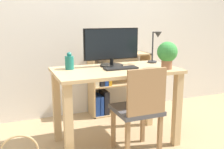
% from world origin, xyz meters
% --- Properties ---
extents(ground_plane, '(10.00, 10.00, 0.00)m').
position_xyz_m(ground_plane, '(0.00, 0.00, 0.00)').
color(ground_plane, tan).
extents(wall_back, '(8.00, 0.05, 2.60)m').
position_xyz_m(wall_back, '(0.00, 0.98, 1.30)').
color(wall_back, silver).
rests_on(wall_back, ground_plane).
extents(desk, '(1.19, 0.65, 0.77)m').
position_xyz_m(desk, '(0.00, 0.00, 0.61)').
color(desk, tan).
rests_on(desk, ground_plane).
extents(monitor, '(0.58, 0.24, 0.38)m').
position_xyz_m(monitor, '(0.02, 0.15, 0.97)').
color(monitor, black).
rests_on(monitor, desk).
extents(keyboard, '(0.33, 0.12, 0.02)m').
position_xyz_m(keyboard, '(0.04, -0.03, 0.78)').
color(keyboard, black).
rests_on(keyboard, desk).
extents(vase, '(0.08, 0.08, 0.17)m').
position_xyz_m(vase, '(-0.42, 0.14, 0.84)').
color(vase, '#1E7266').
rests_on(vase, desk).
extents(desk_lamp, '(0.10, 0.19, 0.34)m').
position_xyz_m(desk_lamp, '(0.50, 0.11, 0.98)').
color(desk_lamp, '#2D2D33').
rests_on(desk_lamp, desk).
extents(potted_plant, '(0.20, 0.20, 0.26)m').
position_xyz_m(potted_plant, '(0.45, -0.19, 0.92)').
color(potted_plant, '#9E6647').
rests_on(potted_plant, desk).
extents(chair, '(0.40, 0.40, 0.84)m').
position_xyz_m(chair, '(0.10, -0.31, 0.46)').
color(chair, '#4C4C51').
rests_on(chair, ground_plane).
extents(bookshelf, '(0.80, 0.28, 0.79)m').
position_xyz_m(bookshelf, '(0.25, 0.81, 0.37)').
color(bookshelf, tan).
rests_on(bookshelf, ground_plane).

